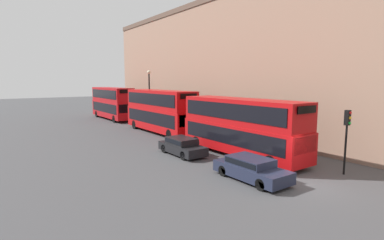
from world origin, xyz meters
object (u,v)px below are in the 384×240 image
object	(u,v)px
traffic_light	(347,129)
bus_third_in_queue	(112,102)
bus_leading	(241,125)
car_dark_sedan	(251,168)
bus_second_in_queue	(160,110)
pedestrian	(126,112)
car_hatchback	(182,146)

from	to	relation	value
traffic_light	bus_third_in_queue	bearing A→B (deg)	93.23
bus_third_in_queue	bus_leading	bearing A→B (deg)	-90.00
bus_leading	car_dark_sedan	size ratio (longest dim) A/B	2.41
bus_second_in_queue	bus_leading	bearing A→B (deg)	-90.00
pedestrian	bus_third_in_queue	bearing A→B (deg)	-144.06
bus_second_in_queue	bus_third_in_queue	distance (m)	14.15
bus_third_in_queue	traffic_light	size ratio (longest dim) A/B	2.72
car_hatchback	bus_third_in_queue	bearing A→B (deg)	81.83
car_hatchback	pedestrian	xyz separation A→B (m)	(6.28, 25.77, 0.02)
bus_leading	pedestrian	distance (m)	28.74
bus_third_in_queue	car_dark_sedan	bearing A→B (deg)	-96.30
car_dark_sedan	pedestrian	distance (m)	33.50
car_dark_sedan	car_hatchback	size ratio (longest dim) A/B	1.07
bus_leading	bus_third_in_queue	size ratio (longest dim) A/B	1.04
traffic_light	car_hatchback	bearing A→B (deg)	118.58
bus_leading	pedestrian	xyz separation A→B (m)	(2.88, 28.55, -1.65)
car_hatchback	traffic_light	distance (m)	11.25
pedestrian	car_hatchback	bearing A→B (deg)	-103.70
car_dark_sedan	traffic_light	xyz separation A→B (m)	(5.28, -2.56, 2.11)
bus_second_in_queue	car_hatchback	bearing A→B (deg)	-109.64
car_hatchback	traffic_light	size ratio (longest dim) A/B	1.10
bus_second_in_queue	pedestrian	size ratio (longest dim) A/B	7.13
bus_leading	bus_second_in_queue	distance (m)	12.31
bus_third_in_queue	car_dark_sedan	size ratio (longest dim) A/B	2.32
car_hatchback	pedestrian	world-z (taller)	pedestrian
pedestrian	bus_second_in_queue	bearing A→B (deg)	-100.07
bus_second_in_queue	car_dark_sedan	size ratio (longest dim) A/B	2.44
bus_third_in_queue	traffic_light	world-z (taller)	bus_third_in_queue
bus_second_in_queue	pedestrian	world-z (taller)	bus_second_in_queue
bus_second_in_queue	pedestrian	xyz separation A→B (m)	(2.88, 16.24, -1.80)
car_dark_sedan	bus_second_in_queue	bearing A→B (deg)	78.47
bus_second_in_queue	traffic_light	world-z (taller)	bus_second_in_queue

